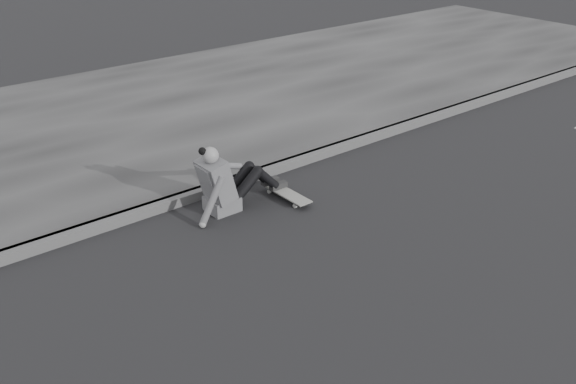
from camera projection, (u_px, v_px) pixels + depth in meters
name	position (u px, v px, depth m)	size (l,w,h in m)	color
ground	(400.00, 259.00, 6.82)	(80.00, 80.00, 0.00)	black
curb	(256.00, 175.00, 8.59)	(24.00, 0.16, 0.12)	#4C4C4C
sidewalk	(149.00, 116.00, 10.70)	(24.00, 6.00, 0.12)	#343434
skateboard	(286.00, 194.00, 8.06)	(0.20, 0.78, 0.09)	#9B9B96
seated_woman	(226.00, 182.00, 7.68)	(1.38, 0.46, 0.88)	#58585B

